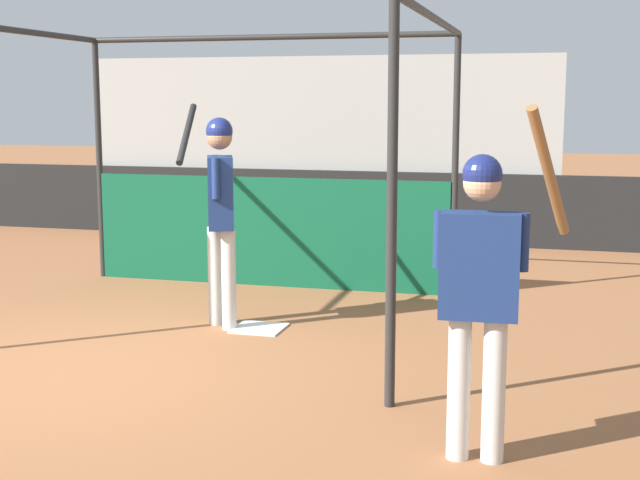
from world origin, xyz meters
name	(u,v)px	position (x,y,z in m)	size (l,w,h in m)	color
ground_plane	(68,374)	(0.00, 0.00, 0.00)	(60.00, 60.00, 0.00)	#935B38
outfield_wall	(313,205)	(0.00, 6.85, 0.51)	(24.00, 0.12, 1.02)	black
bleacher_section	(340,143)	(0.00, 8.51, 1.34)	(7.05, 3.20, 2.70)	#9E9E99
batting_cage	(249,187)	(0.42, 2.88, 1.15)	(4.14, 3.61, 2.73)	#282828
home_plate	(259,328)	(0.95, 1.64, 0.01)	(0.44, 0.44, 0.02)	white
player_batter	(220,200)	(0.59, 1.65, 1.15)	(0.65, 0.75, 2.00)	silver
player_waiting	(481,279)	(3.11, -0.82, 1.05)	(0.75, 0.52, 2.01)	silver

